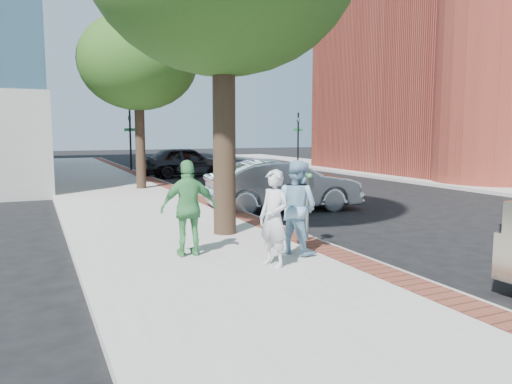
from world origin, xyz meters
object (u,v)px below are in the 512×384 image
person_officer (297,207)px  sedan_silver (283,185)px  person_green (189,208)px  parking_meter (307,192)px  person_gray (274,218)px  bg_car (185,161)px

person_officer → sedan_silver: (2.62, 5.63, -0.25)m
person_green → sedan_silver: 6.76m
parking_meter → person_gray: 2.22m
parking_meter → bg_car: (2.42, 17.60, -0.37)m
parking_meter → bg_car: 17.77m
person_gray → person_green: bearing=-160.1°
person_officer → person_green: (-1.96, 0.67, 0.01)m
bg_car → person_green: bearing=160.2°
parking_meter → person_green: size_ratio=0.81×
person_green → person_gray: bearing=133.8°
sedan_silver → person_green: bearing=144.4°
bg_car → sedan_silver: bearing=173.9°
person_green → bg_car: size_ratio=0.37×
sedan_silver → bg_car: bg_car is taller
person_officer → bg_car: 18.75m
person_gray → parking_meter: bearing=114.5°
parking_meter → bg_car: size_ratio=0.30×
person_gray → person_officer: size_ratio=0.94×
parking_meter → person_officer: person_officer is taller
parking_meter → person_officer: (-0.75, -0.88, -0.15)m
person_officer → person_gray: bearing=103.7°
parking_meter → person_green: bearing=-175.5°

